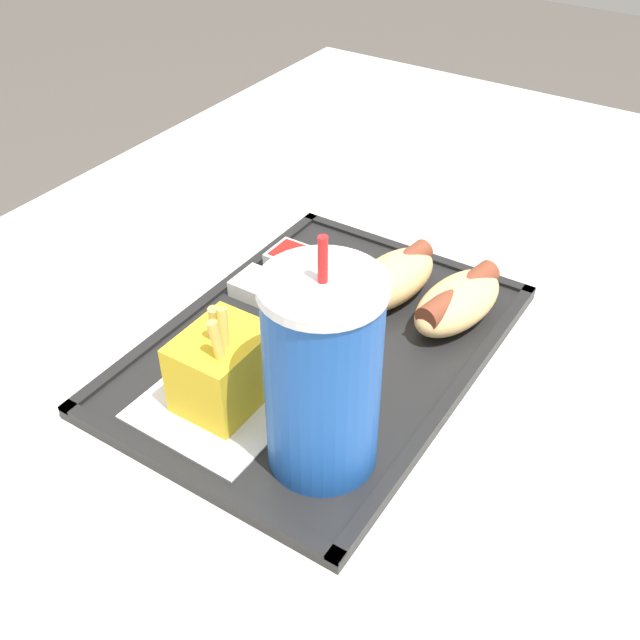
{
  "coord_description": "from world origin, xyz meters",
  "views": [
    {
      "loc": [
        0.48,
        0.26,
        1.22
      ],
      "look_at": [
        0.02,
        -0.03,
        0.78
      ],
      "focal_mm": 42.0,
      "sensor_mm": 36.0,
      "label": 1
    }
  ],
  "objects_px": {
    "hot_dog_far": "(458,301)",
    "sauce_cup_mayo": "(257,285)",
    "soda_cup": "(322,376)",
    "hot_dog_near": "(392,278)",
    "sauce_cup_ketchup": "(291,257)",
    "fries_carton": "(223,369)"
  },
  "relations": [
    {
      "from": "hot_dog_far",
      "to": "soda_cup",
      "type": "bearing_deg",
      "value": -4.2
    },
    {
      "from": "hot_dog_near",
      "to": "fries_carton",
      "type": "xyz_separation_m",
      "value": [
        0.21,
        -0.05,
        0.01
      ]
    },
    {
      "from": "hot_dog_far",
      "to": "sauce_cup_ketchup",
      "type": "distance_m",
      "value": 0.19
    },
    {
      "from": "hot_dog_near",
      "to": "sauce_cup_ketchup",
      "type": "height_order",
      "value": "hot_dog_near"
    },
    {
      "from": "hot_dog_far",
      "to": "sauce_cup_mayo",
      "type": "bearing_deg",
      "value": -70.57
    },
    {
      "from": "fries_carton",
      "to": "sauce_cup_mayo",
      "type": "xyz_separation_m",
      "value": [
        -0.14,
        -0.07,
        -0.03
      ]
    },
    {
      "from": "hot_dog_far",
      "to": "hot_dog_near",
      "type": "height_order",
      "value": "same"
    },
    {
      "from": "sauce_cup_mayo",
      "to": "sauce_cup_ketchup",
      "type": "xyz_separation_m",
      "value": [
        -0.06,
        0.0,
        0.0
      ]
    },
    {
      "from": "soda_cup",
      "to": "sauce_cup_ketchup",
      "type": "distance_m",
      "value": 0.29
    },
    {
      "from": "hot_dog_near",
      "to": "fries_carton",
      "type": "distance_m",
      "value": 0.22
    },
    {
      "from": "hot_dog_near",
      "to": "sauce_cup_mayo",
      "type": "bearing_deg",
      "value": -60.61
    },
    {
      "from": "hot_dog_far",
      "to": "fries_carton",
      "type": "relative_size",
      "value": 1.19
    },
    {
      "from": "hot_dog_near",
      "to": "soda_cup",
      "type": "bearing_deg",
      "value": 14.4
    },
    {
      "from": "soda_cup",
      "to": "fries_carton",
      "type": "xyz_separation_m",
      "value": [
        -0.01,
        -0.1,
        -0.05
      ]
    },
    {
      "from": "fries_carton",
      "to": "hot_dog_near",
      "type": "bearing_deg",
      "value": 167.14
    },
    {
      "from": "soda_cup",
      "to": "hot_dog_near",
      "type": "height_order",
      "value": "soda_cup"
    },
    {
      "from": "hot_dog_near",
      "to": "fries_carton",
      "type": "height_order",
      "value": "fries_carton"
    },
    {
      "from": "hot_dog_far",
      "to": "sauce_cup_ketchup",
      "type": "bearing_deg",
      "value": -87.94
    },
    {
      "from": "hot_dog_near",
      "to": "sauce_cup_mayo",
      "type": "relative_size",
      "value": 2.86
    },
    {
      "from": "sauce_cup_mayo",
      "to": "fries_carton",
      "type": "bearing_deg",
      "value": 26.91
    },
    {
      "from": "sauce_cup_mayo",
      "to": "hot_dog_near",
      "type": "bearing_deg",
      "value": 119.39
    },
    {
      "from": "hot_dog_near",
      "to": "sauce_cup_ketchup",
      "type": "bearing_deg",
      "value": -86.71
    }
  ]
}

